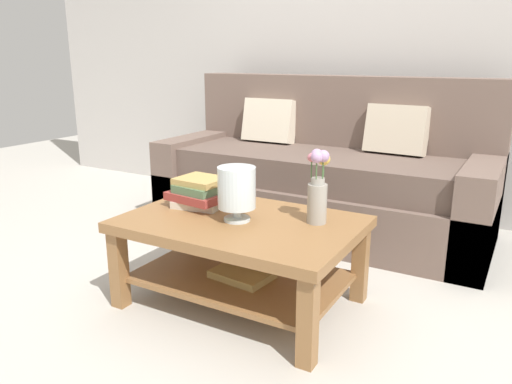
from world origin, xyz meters
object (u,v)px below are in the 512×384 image
at_px(coffee_table, 241,243).
at_px(book_stack_main, 199,193).
at_px(couch, 323,178).
at_px(glass_hurricane_vase, 237,189).
at_px(flower_pitcher, 318,188).

height_order(coffee_table, book_stack_main, book_stack_main).
bearing_deg(couch, book_stack_main, -99.84).
height_order(couch, book_stack_main, couch).
relative_size(coffee_table, glass_hurricane_vase, 4.27).
relative_size(book_stack_main, flower_pitcher, 0.89).
height_order(coffee_table, flower_pitcher, flower_pitcher).
xyz_separation_m(couch, book_stack_main, (-0.21, -1.19, 0.15)).
distance_m(couch, flower_pitcher, 1.23).
distance_m(coffee_table, book_stack_main, 0.36).
bearing_deg(flower_pitcher, coffee_table, -157.64).
height_order(book_stack_main, glass_hurricane_vase, glass_hurricane_vase).
bearing_deg(couch, coffee_table, -85.95).
bearing_deg(glass_hurricane_vase, couch, 93.72).
bearing_deg(flower_pitcher, couch, 110.73).
bearing_deg(glass_hurricane_vase, coffee_table, 74.73).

